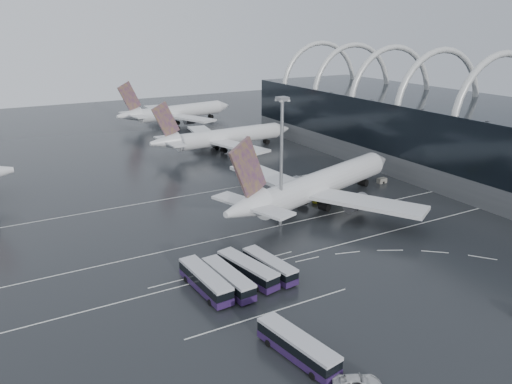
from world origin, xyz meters
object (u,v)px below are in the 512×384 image
bus_row_near_a (205,281)px  airliner_gate_c (175,113)px  bus_row_near_b (228,279)px  gse_cart_belly_c (317,200)px  floodlight_mast (282,147)px  bus_row_near_d (270,266)px  bus_row_near_c (248,270)px  gse_cart_belly_a (341,197)px  gse_cart_belly_b (334,186)px  airliner_gate_b (222,138)px  gse_cart_belly_d (382,180)px  gse_cart_belly_e (317,182)px  airliner_main (317,186)px  bus_row_far_b (297,346)px  van_curve_a (357,383)px

bus_row_near_a → airliner_gate_c: bearing=-21.9°
bus_row_near_b → gse_cart_belly_c: size_ratio=6.95×
floodlight_mast → gse_cart_belly_c: (15.30, 7.99, -16.69)m
bus_row_near_d → gse_cart_belly_c: (28.46, 25.53, -1.14)m
bus_row_near_c → floodlight_mast: (17.25, 17.17, 15.41)m
gse_cart_belly_a → gse_cart_belly_b: size_ratio=0.84×
airliner_gate_b → gse_cart_belly_b: bearing=-84.2°
airliner_gate_b → gse_cart_belly_d: (22.26, -53.06, -3.90)m
bus_row_near_b → gse_cart_belly_e: bus_row_near_b is taller
floodlight_mast → gse_cart_belly_d: floodlight_mast is taller
airliner_gate_c → bus_row_near_d: size_ratio=4.37×
bus_row_near_b → gse_cart_belly_e: bearing=-54.1°
bus_row_near_b → gse_cart_belly_b: (47.03, 32.79, -1.08)m
airliner_main → bus_row_near_d: 35.41m
bus_row_near_a → bus_row_far_b: 21.72m
gse_cart_belly_d → bus_row_far_b: bearing=-140.5°
gse_cart_belly_c → gse_cart_belly_e: (8.32, 11.51, 0.14)m
gse_cart_belly_c → bus_row_near_d: bearing=-138.1°
bus_row_near_b → floodlight_mast: bearing=-53.6°
airliner_gate_b → gse_cart_belly_b: (7.96, -50.57, -3.92)m
airliner_main → van_curve_a: airliner_main is taller
bus_row_near_c → gse_cart_belly_b: bearing=-64.3°
airliner_main → van_curve_a: (-32.03, -52.62, -4.37)m
gse_cart_belly_c → gse_cart_belly_d: (24.53, 3.97, 0.17)m
gse_cart_belly_b → airliner_main: bearing=-144.0°
airliner_gate_c → bus_row_near_a: airliner_gate_c is taller
airliner_gate_c → airliner_gate_b: bearing=-103.4°
bus_row_near_c → van_curve_a: 29.87m
bus_row_near_c → gse_cart_belly_d: bus_row_near_c is taller
bus_row_near_b → bus_row_near_d: (8.33, 0.80, -0.09)m
bus_row_near_b → gse_cart_belly_b: 57.34m
bus_row_near_d → airliner_main: bearing=-56.2°
airliner_gate_b → gse_cart_belly_a: size_ratio=25.96×
van_curve_a → gse_cart_belly_b: (44.18, 61.45, -0.15)m
floodlight_mast → gse_cart_belly_e: floodlight_mast is taller
bus_row_near_c → gse_cart_belly_c: bus_row_near_c is taller
bus_row_near_a → van_curve_a: (6.41, -29.70, -1.02)m
airliner_gate_c → gse_cart_belly_e: bearing=-98.3°
gse_cart_belly_d → airliner_gate_c: bearing=100.2°
van_curve_a → gse_cart_belly_c: 64.62m
gse_cart_belly_b → gse_cart_belly_c: (-10.23, -6.46, -0.15)m
van_curve_a → gse_cart_belly_c: (33.94, 54.98, -0.30)m
airliner_gate_b → bus_row_near_d: size_ratio=4.23×
bus_row_near_c → gse_cart_belly_b: bus_row_near_c is taller
airliner_main → gse_cart_belly_e: 17.83m
airliner_gate_c → bus_row_near_c: bearing=-115.7°
airliner_gate_c → bus_row_near_d: airliner_gate_c is taller
airliner_main → gse_cart_belly_b: bearing=18.0°
bus_row_near_d → floodlight_mast: floodlight_mast is taller
airliner_gate_c → bus_row_far_b: 162.20m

